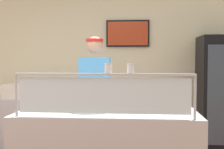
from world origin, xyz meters
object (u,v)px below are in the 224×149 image
object	(u,v)px
pizza_server	(85,107)
pepper_flake_shaker	(131,69)
pizza_box_stack	(20,91)
pizza_tray	(90,109)
parmesan_shaker	(108,69)
worker_figure	(95,97)
drink_fridge	(218,95)

from	to	relation	value
pizza_server	pepper_flake_shaker	world-z (taller)	pepper_flake_shaker
pepper_flake_shaker	pizza_box_stack	distance (m)	2.82
pizza_tray	parmesan_shaker	world-z (taller)	parmesan_shaker
pizza_server	pizza_box_stack	xyz separation A→B (m)	(-1.39, 1.73, -0.03)
pizza_tray	pizza_box_stack	size ratio (longest dim) A/B	0.97
parmesan_shaker	worker_figure	xyz separation A→B (m)	(-0.27, 1.07, -0.38)
pepper_flake_shaker	drink_fridge	size ratio (longest dim) A/B	0.05
worker_figure	drink_fridge	xyz separation A→B (m)	(1.80, 1.06, -0.09)
parmesan_shaker	pizza_box_stack	distance (m)	2.70
pepper_flake_shaker	worker_figure	xyz separation A→B (m)	(-0.47, 1.07, -0.38)
pizza_tray	drink_fridge	size ratio (longest dim) A/B	0.26
pizza_server	pizza_box_stack	size ratio (longest dim) A/B	0.56
pizza_server	pepper_flake_shaker	xyz separation A→B (m)	(0.47, -0.35, 0.40)
parmesan_shaker	pepper_flake_shaker	xyz separation A→B (m)	(0.20, -0.00, -0.00)
drink_fridge	pizza_box_stack	bearing A→B (deg)	-179.22
pepper_flake_shaker	pizza_server	bearing A→B (deg)	143.02
parmesan_shaker	pizza_box_stack	bearing A→B (deg)	128.47
drink_fridge	pizza_box_stack	distance (m)	3.18
pizza_server	pepper_flake_shaker	bearing A→B (deg)	-43.06
drink_fridge	pepper_flake_shaker	bearing A→B (deg)	-121.92
pizza_server	parmesan_shaker	xyz separation A→B (m)	(0.27, -0.35, 0.40)
pizza_server	parmesan_shaker	distance (m)	0.60
parmesan_shaker	pizza_server	bearing A→B (deg)	127.33
pepper_flake_shaker	parmesan_shaker	bearing A→B (deg)	180.00
drink_fridge	worker_figure	bearing A→B (deg)	-149.43
parmesan_shaker	drink_fridge	distance (m)	2.66
worker_figure	pizza_server	bearing A→B (deg)	-89.74
pizza_tray	drink_fridge	world-z (taller)	drink_fridge
pizza_tray	drink_fridge	xyz separation A→B (m)	(1.75, 1.76, -0.05)
pizza_tray	worker_figure	bearing A→B (deg)	93.67
pepper_flake_shaker	drink_fridge	distance (m)	2.55
worker_figure	drink_fridge	world-z (taller)	drink_fridge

